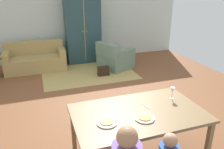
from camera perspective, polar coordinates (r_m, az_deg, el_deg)
The scene contains 15 objects.
ground_plane at distance 5.05m, azimuth -2.70°, elevation -5.94°, with size 7.50×6.26×0.02m, color brown.
back_wall at distance 7.66m, azimuth -9.87°, elevation 13.83°, with size 7.50×0.10×2.70m, color silver.
dining_table at distance 3.05m, azimuth 6.76°, elevation -10.60°, with size 1.75×1.05×0.76m.
plate_near_man at distance 2.76m, azimuth -1.34°, elevation -12.31°, with size 0.25×0.25×0.02m, color silver.
pizza_near_man at distance 2.75m, azimuth -1.34°, elevation -12.05°, with size 0.17×0.17×0.01m, color tan.
plate_near_child at distance 2.88m, azimuth 8.39°, elevation -11.07°, with size 0.25×0.25×0.02m, color silver.
pizza_near_child at distance 2.87m, azimuth 8.41°, elevation -10.82°, with size 0.17×0.17×0.01m, color gold.
wine_glass at distance 3.38m, azimuth 15.29°, elevation -4.06°, with size 0.07×0.07×0.19m.
fork at distance 2.88m, azimuth 2.45°, elevation -10.89°, with size 0.02×0.15×0.01m, color silver.
knife at distance 3.16m, azimuth 8.64°, elevation -8.08°, with size 0.01×0.17×0.01m, color silver.
area_rug at distance 6.47m, azimuth -6.01°, elevation 0.36°, with size 2.60×1.80×0.01m, color tan.
couch at distance 7.05m, azimuth -19.08°, elevation 3.62°, with size 1.72×0.86×0.82m.
armchair at distance 6.76m, azimuth 0.65°, elevation 4.21°, with size 1.14×1.13×0.82m.
armoire at distance 7.36m, azimuth -7.54°, elevation 11.31°, with size 1.10×0.59×2.10m.
handbag at distance 6.24m, azimuth -2.22°, elevation 0.89°, with size 0.32×0.16×0.26m, color black.
Camera 1 is at (-1.24, -3.79, 2.29)m, focal length 35.51 mm.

